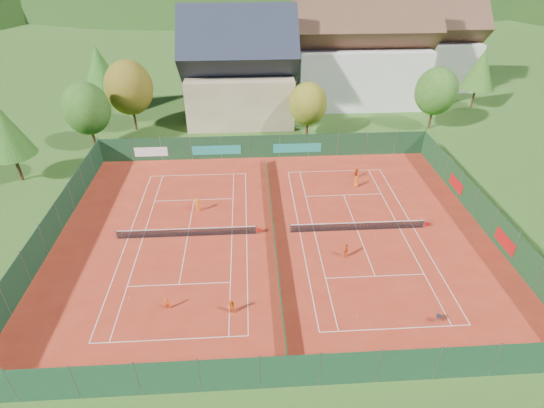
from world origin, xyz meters
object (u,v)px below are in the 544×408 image
at_px(hotel_block_b, 427,48).
at_px(player_left_mid, 232,307).
at_px(hotel_block_a, 360,56).
at_px(player_left_far, 198,205).
at_px(player_right_near, 346,251).
at_px(player_right_far_a, 356,181).
at_px(player_left_near, 167,303).
at_px(player_right_far_b, 356,173).
at_px(ball_hopper, 439,317).
at_px(chalet, 240,73).

height_order(hotel_block_b, player_left_mid, hotel_block_b).
relative_size(hotel_block_a, player_left_far, 14.33).
relative_size(player_right_near, player_right_far_a, 1.12).
bearing_deg(hotel_block_b, player_left_far, -133.22).
xyz_separation_m(player_left_near, player_left_mid, (4.85, -0.76, 0.07)).
xyz_separation_m(player_left_far, player_right_far_b, (17.55, 5.93, -0.11)).
distance_m(player_left_far, player_right_near, 15.64).
xyz_separation_m(hotel_block_a, ball_hopper, (-4.79, -47.51, -6.83)).
bearing_deg(player_right_far_b, chalet, -98.47).
relative_size(ball_hopper, player_right_far_b, 0.62).
relative_size(chalet, player_right_near, 11.07).
bearing_deg(hotel_block_a, ball_hopper, -95.76).
distance_m(hotel_block_b, player_right_near, 53.83).
relative_size(chalet, player_left_far, 10.75).
bearing_deg(player_left_near, hotel_block_a, 30.60).
relative_size(hotel_block_a, player_left_mid, 16.14).
xyz_separation_m(hotel_block_b, player_left_mid, (-33.68, -53.77, -5.95)).
bearing_deg(player_right_far_a, player_left_far, 21.98).
bearing_deg(player_right_near, player_right_far_a, 12.58).
relative_size(hotel_block_b, player_right_near, 11.81).
distance_m(player_left_far, player_right_far_b, 18.52).
bearing_deg(hotel_block_a, player_left_far, -126.34).
distance_m(hotel_block_b, player_right_far_a, 41.64).
bearing_deg(hotel_block_b, ball_hopper, -108.70).
height_order(hotel_block_a, player_right_near, hotel_block_a).
distance_m(hotel_block_a, player_right_near, 41.60).
relative_size(chalet, player_right_far_b, 12.58).
distance_m(chalet, hotel_block_b, 35.85).
bearing_deg(player_right_near, ball_hopper, -116.14).
bearing_deg(hotel_block_a, player_right_near, -104.06).
height_order(ball_hopper, player_right_far_a, player_right_far_a).
relative_size(player_left_mid, player_right_far_b, 1.04).
relative_size(player_right_far_a, player_right_far_b, 1.02).
distance_m(player_left_near, player_left_far, 13.28).
xyz_separation_m(chalet, player_right_near, (9.03, -33.84, -5.89)).
bearing_deg(ball_hopper, player_left_near, 172.79).
xyz_separation_m(chalet, hotel_block_a, (19.00, 6.00, 0.76)).
height_order(hotel_block_b, player_left_far, hotel_block_b).
relative_size(hotel_block_b, player_left_far, 11.47).
bearing_deg(player_right_far_a, hotel_block_a, -93.55).
bearing_deg(hotel_block_b, player_left_mid, -122.06).
bearing_deg(player_right_far_a, player_left_near, 52.32).
distance_m(ball_hopper, player_left_near, 19.89).
bearing_deg(player_left_mid, player_right_far_b, 72.55).
distance_m(ball_hopper, player_left_far, 24.35).
distance_m(hotel_block_a, player_right_far_b, 27.34).
bearing_deg(player_left_far, hotel_block_a, -122.12).
distance_m(chalet, player_left_near, 39.86).
xyz_separation_m(ball_hopper, player_left_mid, (-14.89, 1.73, 0.11)).
height_order(chalet, ball_hopper, chalet).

